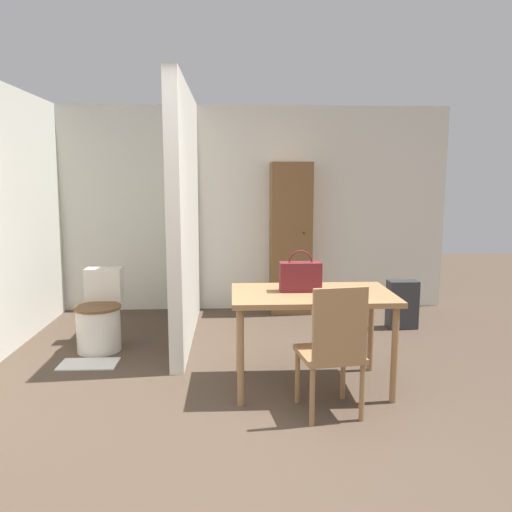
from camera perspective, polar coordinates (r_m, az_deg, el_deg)
name	(u,v)px	position (r m, az deg, el deg)	size (l,w,h in m)	color
ground_plane	(241,462)	(3.12, -1.72, -22.47)	(16.00, 16.00, 0.00)	#4C3D30
wall_back	(235,209)	(6.23, -2.37, 5.35)	(5.24, 0.12, 2.50)	silver
partition_wall	(185,216)	(5.11, -8.07, 4.53)	(0.12, 2.16, 2.50)	silver
dining_table	(312,303)	(3.88, 6.42, -5.33)	(1.23, 0.74, 0.76)	#997047
wooden_chair	(333,348)	(3.46, 8.83, -10.30)	(0.47, 0.47, 0.93)	#997047
toilet	(100,318)	(5.05, -17.40, -6.78)	(0.43, 0.58, 0.75)	silver
handbag	(300,276)	(3.87, 5.10, -2.30)	(0.32, 0.13, 0.32)	maroon
wooden_cabinet	(291,239)	(6.05, 3.97, 2.00)	(0.49, 0.37, 1.82)	brown
bath_mat	(89,364)	(4.74, -18.59, -11.62)	(0.50, 0.29, 0.01)	silver
space_heater	(402,304)	(5.72, 16.36, -5.32)	(0.32, 0.18, 0.53)	#2D2D33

